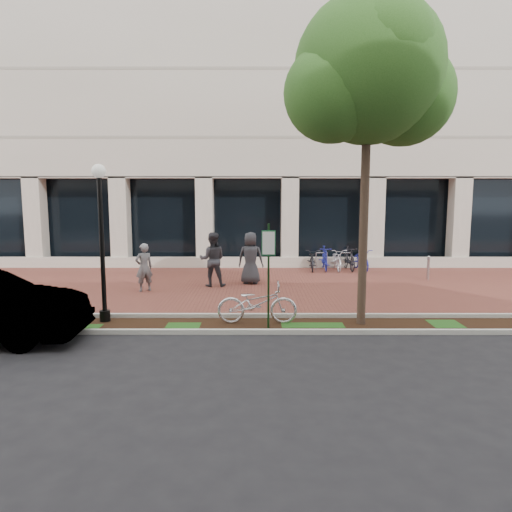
{
  "coord_description": "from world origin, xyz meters",
  "views": [
    {
      "loc": [
        0.44,
        -16.68,
        3.29
      ],
      "look_at": [
        0.42,
        -0.8,
        1.23
      ],
      "focal_mm": 32.0,
      "sensor_mm": 36.0,
      "label": 1
    }
  ],
  "objects_px": {
    "parking_sign": "(269,263)",
    "street_tree": "(370,79)",
    "pedestrian_left": "(144,267)",
    "pedestrian_right": "(251,258)",
    "bike_rack_cluster": "(337,259)",
    "pedestrian_mid": "(212,260)",
    "lamppost": "(101,234)",
    "locked_bicycle": "(257,303)",
    "bollard": "(428,267)"
  },
  "relations": [
    {
      "from": "pedestrian_mid",
      "to": "bike_rack_cluster",
      "type": "bearing_deg",
      "value": -146.57
    },
    {
      "from": "parking_sign",
      "to": "bollard",
      "type": "distance_m",
      "value": 9.61
    },
    {
      "from": "pedestrian_mid",
      "to": "bike_rack_cluster",
      "type": "distance_m",
      "value": 6.45
    },
    {
      "from": "pedestrian_left",
      "to": "pedestrian_right",
      "type": "bearing_deg",
      "value": 168.37
    },
    {
      "from": "street_tree",
      "to": "pedestrian_right",
      "type": "xyz_separation_m",
      "value": [
        -3.01,
        5.53,
        -5.16
      ]
    },
    {
      "from": "pedestrian_left",
      "to": "pedestrian_mid",
      "type": "height_order",
      "value": "pedestrian_mid"
    },
    {
      "from": "parking_sign",
      "to": "pedestrian_right",
      "type": "bearing_deg",
      "value": 93.51
    },
    {
      "from": "street_tree",
      "to": "bike_rack_cluster",
      "type": "relative_size",
      "value": 2.69
    },
    {
      "from": "lamppost",
      "to": "bike_rack_cluster",
      "type": "xyz_separation_m",
      "value": [
        7.66,
        8.56,
        -1.82
      ]
    },
    {
      "from": "pedestrian_left",
      "to": "locked_bicycle",
      "type": "bearing_deg",
      "value": 101.57
    },
    {
      "from": "bike_rack_cluster",
      "to": "pedestrian_left",
      "type": "bearing_deg",
      "value": -149.74
    },
    {
      "from": "locked_bicycle",
      "to": "pedestrian_right",
      "type": "xyz_separation_m",
      "value": [
        -0.24,
        5.51,
        0.45
      ]
    },
    {
      "from": "bollard",
      "to": "bike_rack_cluster",
      "type": "distance_m",
      "value": 4.01
    },
    {
      "from": "street_tree",
      "to": "pedestrian_right",
      "type": "relative_size",
      "value": 4.12
    },
    {
      "from": "parking_sign",
      "to": "lamppost",
      "type": "distance_m",
      "value": 4.44
    },
    {
      "from": "lamppost",
      "to": "pedestrian_mid",
      "type": "distance_m",
      "value": 5.57
    },
    {
      "from": "street_tree",
      "to": "pedestrian_left",
      "type": "distance_m",
      "value": 9.5
    },
    {
      "from": "lamppost",
      "to": "pedestrian_right",
      "type": "relative_size",
      "value": 2.08
    },
    {
      "from": "street_tree",
      "to": "bike_rack_cluster",
      "type": "distance_m",
      "value": 10.45
    },
    {
      "from": "lamppost",
      "to": "bike_rack_cluster",
      "type": "bearing_deg",
      "value": 48.16
    },
    {
      "from": "parking_sign",
      "to": "pedestrian_left",
      "type": "bearing_deg",
      "value": 131.2
    },
    {
      "from": "parking_sign",
      "to": "street_tree",
      "type": "xyz_separation_m",
      "value": [
        2.49,
        0.47,
        4.48
      ]
    },
    {
      "from": "pedestrian_right",
      "to": "bollard",
      "type": "bearing_deg",
      "value": -164.37
    },
    {
      "from": "pedestrian_right",
      "to": "bollard",
      "type": "relative_size",
      "value": 2.04
    },
    {
      "from": "parking_sign",
      "to": "lamppost",
      "type": "relative_size",
      "value": 0.64
    },
    {
      "from": "pedestrian_left",
      "to": "pedestrian_mid",
      "type": "xyz_separation_m",
      "value": [
        2.31,
        0.92,
        0.15
      ]
    },
    {
      "from": "parking_sign",
      "to": "locked_bicycle",
      "type": "relative_size",
      "value": 1.28
    },
    {
      "from": "parking_sign",
      "to": "bollard",
      "type": "xyz_separation_m",
      "value": [
        6.58,
        6.9,
        -1.17
      ]
    },
    {
      "from": "pedestrian_mid",
      "to": "bollard",
      "type": "xyz_separation_m",
      "value": [
        8.51,
        1.38,
        -0.51
      ]
    },
    {
      "from": "lamppost",
      "to": "street_tree",
      "type": "distance_m",
      "value": 7.81
    },
    {
      "from": "street_tree",
      "to": "pedestrian_left",
      "type": "xyz_separation_m",
      "value": [
        -6.72,
        4.12,
        -5.3
      ]
    },
    {
      "from": "bike_rack_cluster",
      "to": "pedestrian_mid",
      "type": "bearing_deg",
      "value": -146.01
    },
    {
      "from": "lamppost",
      "to": "pedestrian_mid",
      "type": "relative_size",
      "value": 2.06
    },
    {
      "from": "lamppost",
      "to": "locked_bicycle",
      "type": "relative_size",
      "value": 1.99
    },
    {
      "from": "parking_sign",
      "to": "bollard",
      "type": "relative_size",
      "value": 2.71
    },
    {
      "from": "locked_bicycle",
      "to": "lamppost",
      "type": "bearing_deg",
      "value": 87.06
    },
    {
      "from": "pedestrian_left",
      "to": "pedestrian_mid",
      "type": "relative_size",
      "value": 0.85
    },
    {
      "from": "pedestrian_right",
      "to": "bike_rack_cluster",
      "type": "distance_m",
      "value": 5.05
    },
    {
      "from": "bollard",
      "to": "locked_bicycle",
      "type": "bearing_deg",
      "value": -136.95
    },
    {
      "from": "parking_sign",
      "to": "bike_rack_cluster",
      "type": "relative_size",
      "value": 0.87
    },
    {
      "from": "bollard",
      "to": "pedestrian_right",
      "type": "bearing_deg",
      "value": -172.79
    },
    {
      "from": "street_tree",
      "to": "bollard",
      "type": "bearing_deg",
      "value": 57.47
    },
    {
      "from": "parking_sign",
      "to": "pedestrian_left",
      "type": "relative_size",
      "value": 1.56
    },
    {
      "from": "lamppost",
      "to": "pedestrian_mid",
      "type": "bearing_deg",
      "value": 63.59
    },
    {
      "from": "pedestrian_left",
      "to": "pedestrian_mid",
      "type": "distance_m",
      "value": 2.49
    },
    {
      "from": "pedestrian_right",
      "to": "pedestrian_mid",
      "type": "bearing_deg",
      "value": 27.22
    },
    {
      "from": "bollard",
      "to": "pedestrian_mid",
      "type": "bearing_deg",
      "value": -170.81
    },
    {
      "from": "locked_bicycle",
      "to": "pedestrian_right",
      "type": "height_order",
      "value": "pedestrian_right"
    },
    {
      "from": "locked_bicycle",
      "to": "parking_sign",
      "type": "bearing_deg",
      "value": -150.32
    },
    {
      "from": "parking_sign",
      "to": "street_tree",
      "type": "relative_size",
      "value": 0.32
    }
  ]
}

